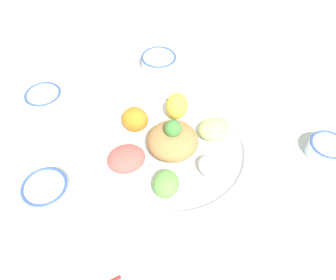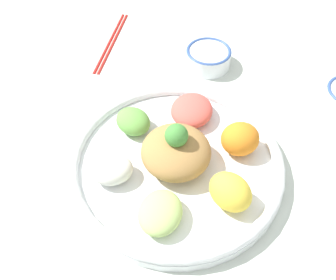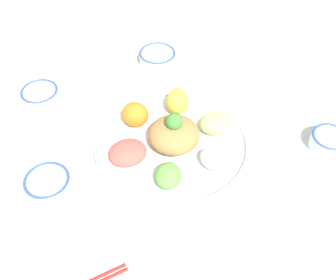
# 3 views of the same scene
# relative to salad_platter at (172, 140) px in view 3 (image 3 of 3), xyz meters

# --- Properties ---
(ground_plane) EXTENTS (2.40, 2.40, 0.00)m
(ground_plane) POSITION_rel_salad_platter_xyz_m (0.01, 0.02, -0.03)
(ground_plane) COLOR silver
(salad_platter) EXTENTS (0.39, 0.39, 0.12)m
(salad_platter) POSITION_rel_salad_platter_xyz_m (0.00, 0.00, 0.00)
(salad_platter) COLOR white
(salad_platter) RESTS_ON ground_plane
(sauce_bowl_red) EXTENTS (0.10, 0.10, 0.04)m
(sauce_bowl_red) POSITION_rel_salad_platter_xyz_m (-0.37, -0.15, -0.01)
(sauce_bowl_red) COLOR white
(sauce_bowl_red) RESTS_ON ground_plane
(rice_bowl_blue) EXTENTS (0.10, 0.10, 0.04)m
(rice_bowl_blue) POSITION_rel_salad_platter_xyz_m (-0.10, -0.29, -0.00)
(rice_bowl_blue) COLOR white
(rice_bowl_blue) RESTS_ON ground_plane
(sauce_bowl_dark) EXTENTS (0.11, 0.11, 0.04)m
(sauce_bowl_dark) POSITION_rel_salad_platter_xyz_m (-0.28, 0.21, -0.01)
(sauce_bowl_dark) COLOR white
(sauce_bowl_dark) RESTS_ON ground_plane
(rice_bowl_plain) EXTENTS (0.09, 0.09, 0.04)m
(rice_bowl_plain) POSITION_rel_salad_platter_xyz_m (0.26, 0.28, -0.00)
(rice_bowl_plain) COLOR white
(rice_bowl_plain) RESTS_ON ground_plane
(serving_spoon_main) EXTENTS (0.13, 0.04, 0.01)m
(serving_spoon_main) POSITION_rel_salad_platter_xyz_m (-0.03, 0.45, -0.02)
(serving_spoon_main) COLOR silver
(serving_spoon_main) RESTS_ON ground_plane
(serving_spoon_extra) EXTENTS (0.08, 0.14, 0.01)m
(serving_spoon_extra) POSITION_rel_salad_platter_xyz_m (0.11, 0.44, -0.02)
(serving_spoon_extra) COLOR silver
(serving_spoon_extra) RESTS_ON ground_plane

